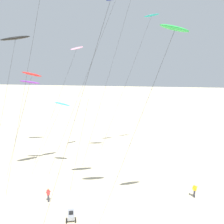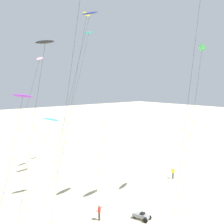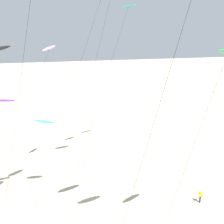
{
  "view_description": "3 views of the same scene",
  "coord_description": "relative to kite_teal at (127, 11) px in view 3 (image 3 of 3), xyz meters",
  "views": [
    {
      "loc": [
        2.57,
        -26.36,
        16.27
      ],
      "look_at": [
        -1.85,
        4.52,
        9.96
      ],
      "focal_mm": 42.73,
      "sensor_mm": 36.0,
      "label": 1
    },
    {
      "loc": [
        -26.95,
        -23.27,
        14.68
      ],
      "look_at": [
        -1.05,
        7.28,
        10.51
      ],
      "focal_mm": 47.23,
      "sensor_mm": 36.0,
      "label": 2
    },
    {
      "loc": [
        -7.94,
        -20.44,
        20.76
      ],
      "look_at": [
        -2.51,
        4.84,
        12.01
      ],
      "focal_mm": 42.78,
      "sensor_mm": 36.0,
      "label": 3
    }
  ],
  "objects": [
    {
      "name": "kite_pink",
      "position": [
        -10.93,
        -3.93,
        -4.84
      ],
      "size": [
        7.74,
        3.16,
        18.15
      ],
      "color": "pink",
      "rests_on": "ground"
    },
    {
      "name": "kite_cyan",
      "position": [
        -11.83,
        -8.6,
        -12.22
      ],
      "size": [
        5.57,
        1.95,
        10.46
      ],
      "color": "#33BFE0",
      "rests_on": "ground"
    },
    {
      "name": "kite_purple",
      "position": [
        -15.84,
        -9.68,
        -9.19
      ],
      "size": [
        5.11,
        1.91,
        13.52
      ],
      "color": "purple",
      "rests_on": "ground"
    },
    {
      "name": "kite_teal",
      "position": [
        0.0,
        0.0,
        0.0
      ],
      "size": [
        9.49,
        3.39,
        23.21
      ],
      "color": "teal",
      "rests_on": "ground"
    },
    {
      "name": "kite_flyer_nearest",
      "position": [
        5.87,
        -13.57,
        -21.29
      ],
      "size": [
        0.68,
        0.67,
        1.67
      ],
      "color": "#33333D",
      "rests_on": "ground"
    },
    {
      "name": "kite_white",
      "position": [
        -6.89,
        -13.2,
        -10.53
      ],
      "size": [
        4.06,
        1.63,
        12.04
      ],
      "color": "white",
      "rests_on": "ground"
    }
  ]
}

